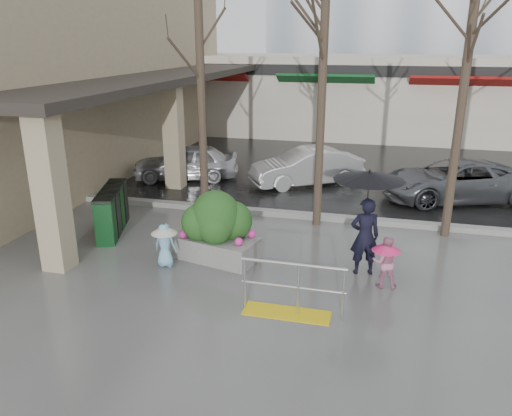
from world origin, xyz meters
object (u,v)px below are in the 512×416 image
at_px(child_pink, 385,259).
at_px(planter, 217,227).
at_px(tree_midwest, 325,19).
at_px(news_boxes, 112,211).
at_px(tree_west, 199,26).
at_px(woman, 367,208).
at_px(car_b, 307,167).
at_px(child_blue, 165,240).
at_px(car_c, 455,181).
at_px(car_a, 186,162).
at_px(handrail, 290,296).
at_px(tree_mideast, 471,35).

height_order(child_pink, planter, planter).
relative_size(tree_midwest, planter, 3.47).
bearing_deg(news_boxes, tree_west, 27.25).
distance_m(tree_west, planter, 5.30).
height_order(woman, planter, woman).
bearing_deg(woman, tree_west, -45.77).
relative_size(news_boxes, car_b, 0.56).
height_order(child_blue, car_c, car_c).
relative_size(tree_midwest, car_a, 1.89).
bearing_deg(handrail, child_pink, 43.17).
bearing_deg(tree_midwest, car_c, 39.75).
distance_m(tree_midwest, planter, 5.60).
xyz_separation_m(handrail, car_c, (3.68, 7.99, 0.25)).
bearing_deg(tree_west, woman, -31.12).
bearing_deg(handrail, tree_west, 124.99).
height_order(tree_mideast, car_a, tree_mideast).
bearing_deg(car_b, child_pink, -11.47).
distance_m(child_blue, car_c, 9.45).
bearing_deg(car_a, news_boxes, -16.18).
height_order(tree_west, car_a, tree_west).
relative_size(tree_west, child_blue, 6.83).
xyz_separation_m(woman, car_a, (-6.50, 6.20, -0.84)).
distance_m(tree_midwest, car_b, 6.03).
relative_size(tree_midwest, child_blue, 7.03).
xyz_separation_m(handrail, tree_midwest, (-0.16, 4.80, 4.86)).
distance_m(tree_west, child_blue, 5.66).
bearing_deg(tree_west, car_a, 119.42).
bearing_deg(child_blue, handrail, 154.15).
bearing_deg(car_b, car_c, 50.49).
relative_size(child_blue, car_b, 0.26).
height_order(child_blue, planter, planter).
height_order(news_boxes, car_c, car_c).
bearing_deg(child_pink, news_boxes, -15.88).
bearing_deg(tree_midwest, news_boxes, -159.70).
bearing_deg(handrail, tree_mideast, 56.81).
xyz_separation_m(news_boxes, car_c, (8.89, 5.06, 0.05)).
xyz_separation_m(tree_midwest, child_pink, (1.80, -3.26, -4.63)).
distance_m(woman, car_c, 6.50).
distance_m(car_b, car_c, 4.75).
bearing_deg(tree_midwest, woman, -63.76).
bearing_deg(car_a, planter, 10.25).
xyz_separation_m(handrail, tree_west, (-3.36, 4.80, 4.71)).
height_order(planter, car_c, planter).
bearing_deg(car_c, tree_midwest, -70.23).
height_order(tree_midwest, planter, tree_midwest).
bearing_deg(child_pink, car_b, -73.67).
distance_m(tree_mideast, child_blue, 8.26).
bearing_deg(tree_west, child_blue, -84.78).
relative_size(woman, news_boxes, 1.08).
bearing_deg(child_blue, car_b, -107.33).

